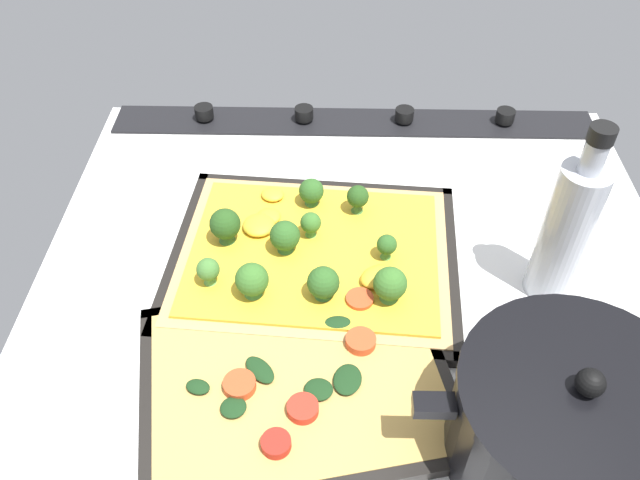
% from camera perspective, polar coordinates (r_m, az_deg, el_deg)
% --- Properties ---
extents(ground_plane, '(0.75, 0.69, 0.03)m').
position_cam_1_polar(ground_plane, '(0.77, 3.33, -3.76)').
color(ground_plane, white).
extents(stove_control_panel, '(0.72, 0.07, 0.03)m').
position_cam_1_polar(stove_control_panel, '(0.99, 3.02, 10.57)').
color(stove_control_panel, black).
rests_on(stove_control_panel, ground_plane).
extents(baking_tray_front, '(0.36, 0.30, 0.01)m').
position_cam_1_polar(baking_tray_front, '(0.77, -0.55, -1.73)').
color(baking_tray_front, black).
rests_on(baking_tray_front, ground_plane).
extents(broccoli_pizza, '(0.33, 0.27, 0.06)m').
position_cam_1_polar(broccoli_pizza, '(0.75, -0.91, -1.08)').
color(broccoli_pizza, tan).
rests_on(broccoli_pizza, baking_tray_front).
extents(baking_tray_back, '(0.35, 0.29, 0.01)m').
position_cam_1_polar(baking_tray_back, '(0.66, -2.09, -12.66)').
color(baking_tray_back, black).
rests_on(baking_tray_back, ground_plane).
extents(veggie_pizza_back, '(0.32, 0.27, 0.02)m').
position_cam_1_polar(veggie_pizza_back, '(0.65, -2.01, -12.30)').
color(veggie_pizza_back, tan).
rests_on(veggie_pizza_back, baking_tray_back).
extents(cooking_pot, '(0.27, 0.21, 0.13)m').
position_cam_1_polar(cooking_pot, '(0.62, 21.16, -15.05)').
color(cooking_pot, black).
rests_on(cooking_pot, ground_plane).
extents(oil_bottle, '(0.05, 0.05, 0.22)m').
position_cam_1_polar(oil_bottle, '(0.72, 21.04, 0.87)').
color(oil_bottle, '#B7BCC6').
rests_on(oil_bottle, ground_plane).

